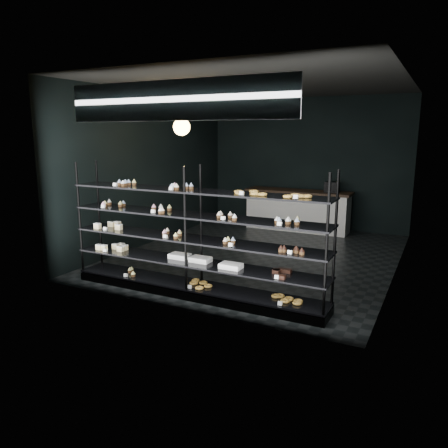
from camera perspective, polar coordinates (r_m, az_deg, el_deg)
name	(u,v)px	position (r m, az deg, el deg)	size (l,w,h in m)	color
room	(261,173)	(8.33, 4.84, 6.63)	(5.01, 6.01, 3.20)	black
display_shelf	(193,254)	(6.36, -4.10, -3.91)	(4.00, 0.50, 1.91)	black
signage	(174,100)	(5.71, -6.55, 15.76)	(3.30, 0.05, 0.50)	#100E46
pendant_lamp	(182,127)	(7.91, -5.56, 12.51)	(0.30, 0.30, 0.88)	black
service_counter	(298,210)	(10.82, 9.64, 1.85)	(2.56, 0.65, 1.23)	beige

